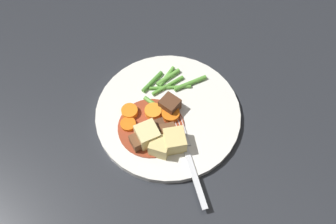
{
  "coord_description": "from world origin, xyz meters",
  "views": [
    {
      "loc": [
        0.32,
        0.15,
        0.6
      ],
      "look_at": [
        0.0,
        0.0,
        0.01
      ],
      "focal_mm": 39.67,
      "sensor_mm": 36.0,
      "label": 1
    }
  ],
  "objects_px": {
    "dinner_plate": "(168,114)",
    "carrot_slice_2": "(128,124)",
    "meat_chunk_1": "(168,133)",
    "carrot_slice_1": "(171,114)",
    "carrot_slice_0": "(153,112)",
    "meat_chunk_0": "(138,142)",
    "potato_chunk_1": "(148,135)",
    "potato_chunk_2": "(160,146)",
    "potato_chunk_0": "(175,141)",
    "meat_chunk_2": "(157,127)",
    "carrot_slice_3": "(130,112)",
    "meat_chunk_3": "(169,104)",
    "fork": "(188,157)"
  },
  "relations": [
    {
      "from": "potato_chunk_1",
      "to": "potato_chunk_2",
      "type": "xyz_separation_m",
      "value": [
        0.01,
        0.03,
        -0.0
      ]
    },
    {
      "from": "dinner_plate",
      "to": "meat_chunk_2",
      "type": "relative_size",
      "value": 10.71
    },
    {
      "from": "potato_chunk_2",
      "to": "dinner_plate",
      "type": "bearing_deg",
      "value": -165.14
    },
    {
      "from": "carrot_slice_2",
      "to": "meat_chunk_2",
      "type": "xyz_separation_m",
      "value": [
        -0.01,
        0.05,
        0.01
      ]
    },
    {
      "from": "potato_chunk_2",
      "to": "carrot_slice_2",
      "type": "bearing_deg",
      "value": -104.95
    },
    {
      "from": "potato_chunk_0",
      "to": "potato_chunk_2",
      "type": "xyz_separation_m",
      "value": [
        0.02,
        -0.02,
        -0.0
      ]
    },
    {
      "from": "carrot_slice_3",
      "to": "fork",
      "type": "distance_m",
      "value": 0.14
    },
    {
      "from": "meat_chunk_2",
      "to": "carrot_slice_2",
      "type": "bearing_deg",
      "value": -73.78
    },
    {
      "from": "carrot_slice_0",
      "to": "carrot_slice_1",
      "type": "distance_m",
      "value": 0.03
    },
    {
      "from": "carrot_slice_3",
      "to": "potato_chunk_0",
      "type": "xyz_separation_m",
      "value": [
        0.02,
        0.1,
        0.01
      ]
    },
    {
      "from": "carrot_slice_0",
      "to": "potato_chunk_0",
      "type": "xyz_separation_m",
      "value": [
        0.04,
        0.06,
        0.01
      ]
    },
    {
      "from": "carrot_slice_0",
      "to": "meat_chunk_2",
      "type": "bearing_deg",
      "value": 37.4
    },
    {
      "from": "potato_chunk_0",
      "to": "potato_chunk_1",
      "type": "relative_size",
      "value": 1.02
    },
    {
      "from": "dinner_plate",
      "to": "fork",
      "type": "distance_m",
      "value": 0.1
    },
    {
      "from": "meat_chunk_1",
      "to": "dinner_plate",
      "type": "bearing_deg",
      "value": -154.36
    },
    {
      "from": "carrot_slice_2",
      "to": "meat_chunk_1",
      "type": "bearing_deg",
      "value": 98.88
    },
    {
      "from": "carrot_slice_2",
      "to": "potato_chunk_0",
      "type": "distance_m",
      "value": 0.09
    },
    {
      "from": "carrot_slice_3",
      "to": "meat_chunk_3",
      "type": "distance_m",
      "value": 0.07
    },
    {
      "from": "meat_chunk_2",
      "to": "meat_chunk_3",
      "type": "xyz_separation_m",
      "value": [
        -0.05,
        -0.0,
        0.0
      ]
    },
    {
      "from": "carrot_slice_2",
      "to": "meat_chunk_3",
      "type": "bearing_deg",
      "value": 142.42
    },
    {
      "from": "potato_chunk_0",
      "to": "meat_chunk_2",
      "type": "xyz_separation_m",
      "value": [
        -0.01,
        -0.04,
        -0.01
      ]
    },
    {
      "from": "carrot_slice_3",
      "to": "potato_chunk_2",
      "type": "distance_m",
      "value": 0.09
    },
    {
      "from": "carrot_slice_3",
      "to": "carrot_slice_1",
      "type": "bearing_deg",
      "value": 111.21
    },
    {
      "from": "potato_chunk_2",
      "to": "meat_chunk_0",
      "type": "xyz_separation_m",
      "value": [
        0.01,
        -0.04,
        -0.0
      ]
    },
    {
      "from": "dinner_plate",
      "to": "carrot_slice_2",
      "type": "relative_size",
      "value": 9.71
    },
    {
      "from": "dinner_plate",
      "to": "carrot_slice_3",
      "type": "bearing_deg",
      "value": -62.26
    },
    {
      "from": "meat_chunk_0",
      "to": "carrot_slice_2",
      "type": "bearing_deg",
      "value": -127.54
    },
    {
      "from": "dinner_plate",
      "to": "meat_chunk_1",
      "type": "bearing_deg",
      "value": 25.64
    },
    {
      "from": "carrot_slice_3",
      "to": "fork",
      "type": "xyz_separation_m",
      "value": [
        0.04,
        0.13,
        -0.0
      ]
    },
    {
      "from": "carrot_slice_0",
      "to": "meat_chunk_1",
      "type": "xyz_separation_m",
      "value": [
        0.03,
        0.04,
        0.0
      ]
    },
    {
      "from": "carrot_slice_1",
      "to": "potato_chunk_0",
      "type": "distance_m",
      "value": 0.06
    },
    {
      "from": "carrot_slice_2",
      "to": "meat_chunk_0",
      "type": "xyz_separation_m",
      "value": [
        0.03,
        0.03,
        0.01
      ]
    },
    {
      "from": "carrot_slice_2",
      "to": "meat_chunk_2",
      "type": "relative_size",
      "value": 1.1
    },
    {
      "from": "meat_chunk_0",
      "to": "fork",
      "type": "height_order",
      "value": "meat_chunk_0"
    },
    {
      "from": "carrot_slice_2",
      "to": "carrot_slice_3",
      "type": "relative_size",
      "value": 0.92
    },
    {
      "from": "dinner_plate",
      "to": "potato_chunk_1",
      "type": "distance_m",
      "value": 0.07
    },
    {
      "from": "meat_chunk_1",
      "to": "fork",
      "type": "relative_size",
      "value": 0.2
    },
    {
      "from": "potato_chunk_1",
      "to": "meat_chunk_1",
      "type": "distance_m",
      "value": 0.04
    },
    {
      "from": "potato_chunk_0",
      "to": "carrot_slice_0",
      "type": "bearing_deg",
      "value": -123.68
    },
    {
      "from": "meat_chunk_0",
      "to": "meat_chunk_1",
      "type": "distance_m",
      "value": 0.06
    },
    {
      "from": "carrot_slice_1",
      "to": "carrot_slice_2",
      "type": "relative_size",
      "value": 1.2
    },
    {
      "from": "carrot_slice_1",
      "to": "carrot_slice_3",
      "type": "distance_m",
      "value": 0.08
    },
    {
      "from": "potato_chunk_1",
      "to": "meat_chunk_3",
      "type": "distance_m",
      "value": 0.08
    },
    {
      "from": "carrot_slice_3",
      "to": "fork",
      "type": "relative_size",
      "value": 0.21
    },
    {
      "from": "carrot_slice_0",
      "to": "meat_chunk_2",
      "type": "xyz_separation_m",
      "value": [
        0.03,
        0.02,
        0.0
      ]
    },
    {
      "from": "carrot_slice_1",
      "to": "meat_chunk_1",
      "type": "relative_size",
      "value": 1.18
    },
    {
      "from": "potato_chunk_0",
      "to": "fork",
      "type": "relative_size",
      "value": 0.26
    },
    {
      "from": "potato_chunk_2",
      "to": "meat_chunk_1",
      "type": "bearing_deg",
      "value": 177.26
    },
    {
      "from": "carrot_slice_0",
      "to": "dinner_plate",
      "type": "bearing_deg",
      "value": 122.26
    },
    {
      "from": "meat_chunk_3",
      "to": "meat_chunk_0",
      "type": "bearing_deg",
      "value": -9.79
    }
  ]
}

